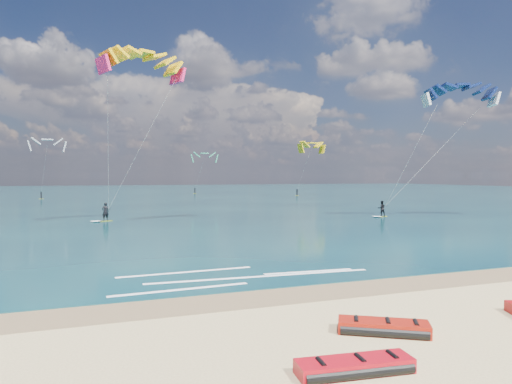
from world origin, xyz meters
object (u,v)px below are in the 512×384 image
packed_kite_left (354,373)px  kitesurfer_far (422,145)px  packed_kite_mid (383,333)px  kitesurfer_main (124,130)px

packed_kite_left → kitesurfer_far: kitesurfer_far is taller
packed_kite_left → kitesurfer_far: size_ratio=0.19×
kitesurfer_far → packed_kite_mid: bearing=-139.9°
packed_kite_mid → packed_kite_left: bearing=-106.6°
packed_kite_mid → kitesurfer_main: kitesurfer_main is taller
kitesurfer_main → kitesurfer_far: 29.82m
kitesurfer_main → kitesurfer_far: size_ratio=1.11×
packed_kite_mid → kitesurfer_far: kitesurfer_far is taller
packed_kite_left → kitesurfer_main: (-2.65, 34.59, 8.57)m
packed_kite_left → kitesurfer_main: 35.73m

